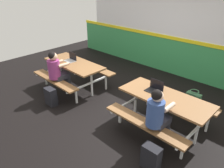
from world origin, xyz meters
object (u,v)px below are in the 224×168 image
(laptop_dark, at_px, (155,89))
(student_further, at_px, (157,114))
(student_nearer, at_px, (57,70))
(tote_bag_bright, at_px, (193,100))
(laptop_silver, at_px, (71,59))
(satchel_spare, at_px, (151,157))
(picnic_table_left, at_px, (74,68))
(backpack_dark, at_px, (51,97))
(picnic_table_right, at_px, (164,104))

(laptop_dark, bearing_deg, student_further, -52.68)
(student_nearer, height_order, tote_bag_bright, student_nearer)
(laptop_silver, xyz_separation_m, tote_bag_bright, (3.05, 1.26, -0.59))
(laptop_dark, relative_size, satchel_spare, 0.74)
(laptop_dark, xyz_separation_m, tote_bag_bright, (0.39, 1.15, -0.59))
(picnic_table_left, height_order, student_nearer, student_nearer)
(backpack_dark, xyz_separation_m, satchel_spare, (2.88, 0.04, 0.00))
(student_nearer, xyz_separation_m, laptop_dark, (2.45, 0.71, 0.08))
(picnic_table_right, xyz_separation_m, laptop_dark, (-0.28, 0.04, 0.21))
(tote_bag_bright, xyz_separation_m, satchel_spare, (0.31, -2.24, 0.02))
(laptop_dark, bearing_deg, tote_bag_bright, 71.03)
(picnic_table_right, relative_size, student_further, 1.51)
(laptop_silver, distance_m, tote_bag_bright, 3.35)
(picnic_table_right, height_order, satchel_spare, picnic_table_right)
(picnic_table_left, distance_m, laptop_dark, 2.49)
(picnic_table_left, xyz_separation_m, tote_bag_bright, (2.87, 1.30, -0.38))
(laptop_dark, distance_m, satchel_spare, 1.42)
(laptop_dark, bearing_deg, laptop_silver, -177.59)
(student_further, relative_size, laptop_dark, 3.72)
(laptop_silver, bearing_deg, backpack_dark, -64.59)
(picnic_table_right, relative_size, backpack_dark, 4.14)
(picnic_table_left, bearing_deg, laptop_dark, 3.53)
(picnic_table_right, bearing_deg, satchel_spare, -67.70)
(picnic_table_left, height_order, picnic_table_right, same)
(student_further, bearing_deg, picnic_table_right, 107.96)
(student_nearer, distance_m, tote_bag_bright, 3.43)
(picnic_table_right, distance_m, student_further, 0.60)
(student_further, bearing_deg, backpack_dark, -168.59)
(tote_bag_bright, bearing_deg, backpack_dark, -138.30)
(laptop_dark, distance_m, tote_bag_bright, 1.35)
(student_further, height_order, laptop_dark, student_further)
(laptop_silver, height_order, satchel_spare, laptop_silver)
(laptop_silver, bearing_deg, satchel_spare, -16.23)
(picnic_table_left, relative_size, laptop_silver, 5.61)
(laptop_silver, relative_size, satchel_spare, 0.74)
(backpack_dark, bearing_deg, tote_bag_bright, 41.70)
(laptop_dark, bearing_deg, student_nearer, -163.80)
(backpack_dark, distance_m, tote_bag_bright, 3.43)
(picnic_table_right, xyz_separation_m, tote_bag_bright, (0.12, 1.19, -0.38))
(laptop_silver, bearing_deg, student_further, -8.99)
(picnic_table_left, distance_m, student_further, 2.98)
(laptop_silver, bearing_deg, picnic_table_right, 1.33)
(picnic_table_right, bearing_deg, picnic_table_left, -177.73)
(picnic_table_right, distance_m, tote_bag_bright, 1.26)
(picnic_table_left, relative_size, laptop_dark, 5.61)
(picnic_table_left, bearing_deg, picnic_table_right, 2.27)
(student_nearer, height_order, laptop_silver, student_nearer)
(student_further, bearing_deg, laptop_silver, 171.01)
(picnic_table_right, height_order, backpack_dark, picnic_table_right)
(picnic_table_left, height_order, laptop_dark, laptop_dark)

